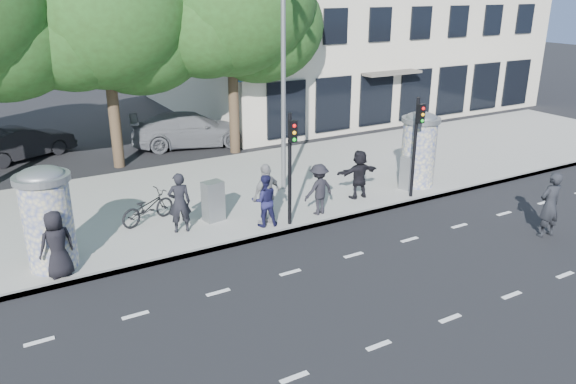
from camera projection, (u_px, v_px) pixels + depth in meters
ground at (386, 277)px, 14.18m from camera, size 120.00×120.00×0.00m
sidewalk at (254, 188)px, 20.26m from camera, size 40.00×8.00×0.15m
curb at (312, 225)px, 17.05m from camera, size 40.00×0.10×0.16m
lane_dash_near at (450, 318)px, 12.39m from camera, size 32.00×0.12×0.01m
lane_dash_far at (353, 255)px, 15.32m from camera, size 32.00×0.12×0.01m
ad_column_left at (47, 216)px, 13.95m from camera, size 1.36×1.36×2.65m
ad_column_right at (419, 147)px, 19.91m from camera, size 1.36×1.36×2.65m
traffic_pole_near at (291, 158)px, 16.22m from camera, size 0.22×0.31×3.40m
traffic_pole_far at (417, 137)px, 18.47m from camera, size 0.22×0.31×3.40m
street_lamp at (284, 55)px, 18.31m from camera, size 0.25×0.93×8.00m
tree_near_left at (103, 11)px, 20.80m from camera, size 6.80×6.80×8.97m
tree_center at (230, 2)px, 22.73m from camera, size 7.00×7.00×9.30m
building at (336, 3)px, 34.01m from camera, size 20.30×15.85×12.00m
ped_a at (57, 244)px, 13.62m from camera, size 0.95×0.73×1.73m
ped_b at (179, 203)px, 16.15m from camera, size 0.72×0.55×1.80m
ped_c at (264, 201)px, 16.59m from camera, size 0.90×0.78×1.60m
ped_d at (319, 189)px, 17.47m from camera, size 1.12×0.74×1.63m
ped_e at (267, 194)px, 16.65m from camera, size 1.26×0.98×1.90m
ped_f at (359, 174)px, 18.83m from camera, size 1.58×0.66×1.67m
man_road at (550, 205)px, 16.19m from camera, size 0.76×0.55×1.96m
bicycle at (148, 207)px, 16.93m from camera, size 1.23×1.95×0.97m
cabinet_left at (213, 201)px, 17.05m from camera, size 0.66×0.53×1.24m
cabinet_right at (409, 172)px, 19.80m from camera, size 0.66×0.55×1.18m
car_mid at (22, 143)px, 23.72m from camera, size 3.03×4.46×1.39m
car_right at (191, 129)px, 25.60m from camera, size 3.35×5.70×1.55m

